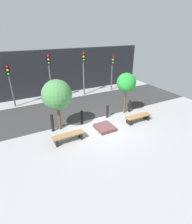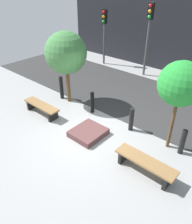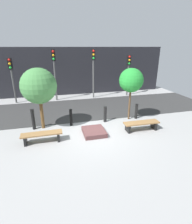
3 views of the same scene
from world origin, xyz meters
name	(u,v)px [view 3 (image 3 of 3)]	position (x,y,z in m)	size (l,w,h in m)	color
ground_plane	(94,133)	(0.00, 0.00, 0.00)	(18.00, 18.00, 0.00)	#949494
road_strip	(81,109)	(0.00, 3.63, 0.01)	(18.00, 4.43, 0.01)	#303030
building_facade	(72,71)	(0.00, 7.77, 1.95)	(16.20, 0.50, 3.91)	black
bench_left	(42,136)	(-2.37, -0.29, 0.32)	(1.74, 0.46, 0.44)	black
bench_right	(141,124)	(2.37, -0.29, 0.32)	(1.79, 0.50, 0.44)	black
planter_bed	(94,132)	(0.00, -0.09, 0.10)	(1.03, 1.14, 0.21)	brown
tree_behind_left_bench	(39,86)	(-2.37, 1.20, 2.17)	(1.70, 1.70, 3.04)	brown
tree_behind_right_bench	(131,80)	(2.37, 1.20, 2.23)	(1.30, 1.30, 2.89)	brown
bollard_far_left	(33,119)	(-2.82, 1.17, 0.53)	(0.17, 0.17, 1.06)	black
bollard_left	(71,117)	(-0.94, 1.17, 0.44)	(0.15, 0.15, 0.89)	black
bollard_center	(105,114)	(0.94, 1.17, 0.45)	(0.17, 0.17, 0.89)	black
bollard_right	(136,111)	(2.82, 1.17, 0.44)	(0.16, 0.16, 0.87)	black
traffic_light_west	(11,72)	(-4.43, 6.13, 2.24)	(0.28, 0.27, 3.21)	#494949
traffic_light_mid_west	(54,66)	(-1.48, 6.13, 2.58)	(0.28, 0.27, 3.74)	#4C4C4C
traffic_light_mid_east	(93,65)	(1.48, 6.13, 2.58)	(0.28, 0.27, 3.75)	#585858
traffic_light_east	(128,68)	(4.43, 6.13, 2.29)	(0.28, 0.27, 3.30)	#494949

